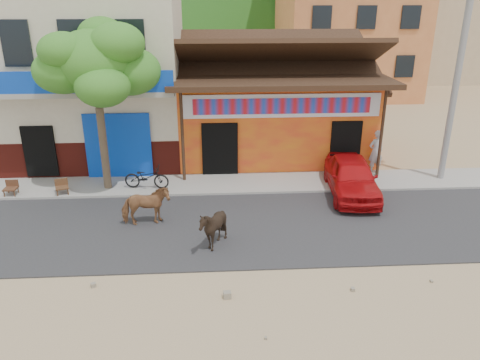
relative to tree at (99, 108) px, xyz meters
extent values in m
plane|color=#9E825B|center=(4.60, -5.80, -3.12)|extent=(120.00, 120.00, 0.00)
cube|color=#28282B|center=(4.60, -3.30, -3.10)|extent=(60.00, 5.00, 0.04)
cube|color=gray|center=(4.60, 0.20, -3.06)|extent=(60.00, 2.00, 0.12)
cube|color=orange|center=(6.60, 4.20, -1.32)|extent=(8.00, 6.00, 3.60)
cube|color=beige|center=(-0.90, 4.20, 0.38)|extent=(7.00, 6.00, 7.00)
cube|color=#CC723F|center=(13.60, 18.20, 2.88)|extent=(9.00, 9.00, 12.00)
cube|color=tan|center=(22.60, 24.20, 1.88)|extent=(8.00, 8.00, 10.00)
cylinder|color=gray|center=(12.80, 0.20, 1.00)|extent=(0.24, 0.24, 8.00)
imported|color=#96623C|center=(1.80, -2.98, -2.45)|extent=(1.59, 0.93, 1.26)
imported|color=black|center=(3.88, -4.56, -2.45)|extent=(1.41, 1.33, 1.25)
imported|color=#B80D10|center=(8.87, -1.00, -2.40)|extent=(1.99, 4.14, 1.36)
imported|color=black|center=(1.47, -0.17, -2.57)|extent=(1.71, 0.80, 0.87)
imported|color=#BEBEBE|center=(10.37, 0.90, -2.12)|extent=(0.73, 0.57, 1.77)
camera|label=1|loc=(3.92, -16.34, 3.66)|focal=35.00mm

